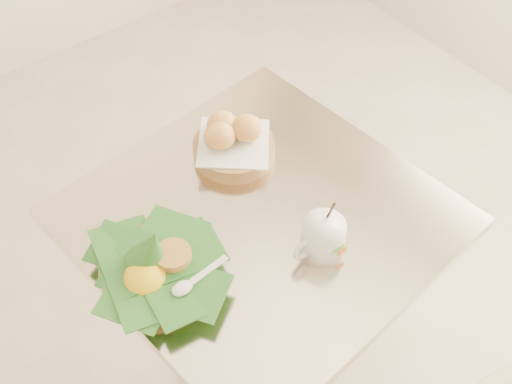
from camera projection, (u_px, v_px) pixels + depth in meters
cafe_table at (260, 272)px, 1.52m from camera, size 0.78×0.78×0.75m
rice_basket at (155, 266)px, 1.23m from camera, size 0.27×0.27×0.14m
bread_basket at (232, 141)px, 1.44m from camera, size 0.22×0.22×0.10m
coffee_mug at (322, 237)px, 1.27m from camera, size 0.12×0.09×0.15m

